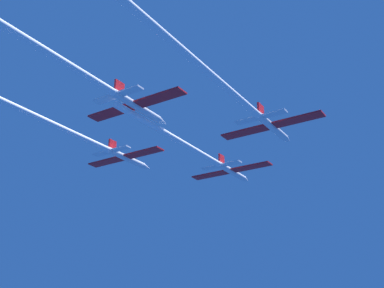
% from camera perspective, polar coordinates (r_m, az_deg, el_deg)
% --- Properties ---
extents(jet_lead, '(18.32, 45.67, 3.03)m').
position_cam_1_polar(jet_lead, '(93.41, 1.60, -1.47)').
color(jet_lead, white).
extents(jet_left_wing, '(18.32, 47.27, 3.03)m').
position_cam_1_polar(jet_left_wing, '(91.47, -12.58, 0.53)').
color(jet_left_wing, white).
extents(jet_right_wing, '(18.32, 47.99, 3.03)m').
position_cam_1_polar(jet_right_wing, '(72.79, 5.77, 5.35)').
color(jet_right_wing, white).
extents(jet_slot, '(18.32, 43.94, 3.03)m').
position_cam_1_polar(jet_slot, '(70.20, -11.91, 7.63)').
color(jet_slot, white).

